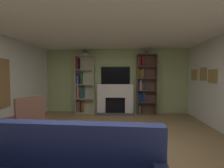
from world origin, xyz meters
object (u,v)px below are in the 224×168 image
at_px(potted_plant, 85,53).
at_px(vase_with_flowers, 147,52).
at_px(fireplace, 115,98).
at_px(armchair, 25,117).
at_px(bookshelf_left, 83,87).
at_px(bookshelf_right, 144,84).
at_px(tv, 115,75).

bearing_deg(potted_plant, vase_with_flowers, -0.02).
distance_m(fireplace, armchair, 3.26).
bearing_deg(bookshelf_left, armchair, -101.79).
xyz_separation_m(potted_plant, vase_with_flowers, (2.38, -0.00, -0.01)).
height_order(bookshelf_right, vase_with_flowers, vase_with_flowers).
relative_size(bookshelf_left, armchair, 2.26).
relative_size(bookshelf_left, potted_plant, 10.11).
height_order(bookshelf_right, armchair, bookshelf_right).
xyz_separation_m(tv, bookshelf_left, (-1.29, -0.09, -0.44)).
bearing_deg(tv, potted_plant, -174.23).
bearing_deg(bookshelf_left, fireplace, -0.04).
bearing_deg(fireplace, armchair, -124.58).
bearing_deg(armchair, fireplace, 55.42).
xyz_separation_m(bookshelf_right, potted_plant, (-2.28, -0.03, 1.21)).
relative_size(tv, vase_with_flowers, 4.94).
bearing_deg(bookshelf_left, vase_with_flowers, -0.79).
height_order(fireplace, tv, tv).
distance_m(fireplace, bookshelf_left, 1.36).
bearing_deg(bookshelf_left, bookshelf_right, -0.10).
relative_size(bookshelf_right, vase_with_flowers, 9.94).
bearing_deg(tv, armchair, -123.72).
height_order(tv, bookshelf_right, bookshelf_right).
height_order(tv, armchair, tv).
bearing_deg(bookshelf_right, tv, 175.25).
relative_size(vase_with_flowers, armchair, 0.23).
relative_size(potted_plant, vase_with_flowers, 0.98).
distance_m(potted_plant, armchair, 3.28).
bearing_deg(fireplace, bookshelf_right, -0.17).
bearing_deg(potted_plant, bookshelf_left, 161.55).
height_order(fireplace, armchair, fireplace).
bearing_deg(bookshelf_right, bookshelf_left, 179.90).
distance_m(tv, bookshelf_right, 1.14).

